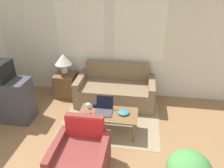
{
  "coord_description": "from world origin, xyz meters",
  "views": [
    {
      "loc": [
        0.7,
        -1.14,
        2.7
      ],
      "look_at": [
        0.13,
        2.62,
        0.75
      ],
      "focal_mm": 35.0,
      "sensor_mm": 36.0,
      "label": 1
    }
  ],
  "objects_px": {
    "couch": "(116,91)",
    "armchair": "(81,158)",
    "table_lamp": "(63,60)",
    "snack_bowl": "(124,112)",
    "laptop": "(104,109)",
    "cup_navy": "(94,105)",
    "cup_white": "(89,114)",
    "coffee_table": "(108,115)",
    "cup_yellow": "(88,106)"
  },
  "relations": [
    {
      "from": "couch",
      "to": "armchair",
      "type": "bearing_deg",
      "value": -96.15
    },
    {
      "from": "table_lamp",
      "to": "snack_bowl",
      "type": "xyz_separation_m",
      "value": [
        1.51,
        -1.18,
        -0.46
      ]
    },
    {
      "from": "snack_bowl",
      "to": "table_lamp",
      "type": "bearing_deg",
      "value": 142.04
    },
    {
      "from": "laptop",
      "to": "cup_navy",
      "type": "bearing_deg",
      "value": 147.53
    },
    {
      "from": "table_lamp",
      "to": "snack_bowl",
      "type": "bearing_deg",
      "value": -37.96
    },
    {
      "from": "laptop",
      "to": "table_lamp",
      "type": "bearing_deg",
      "value": 134.5
    },
    {
      "from": "table_lamp",
      "to": "cup_white",
      "type": "relative_size",
      "value": 5.35
    },
    {
      "from": "couch",
      "to": "coffee_table",
      "type": "relative_size",
      "value": 1.63
    },
    {
      "from": "coffee_table",
      "to": "cup_white",
      "type": "relative_size",
      "value": 11.45
    },
    {
      "from": "coffee_table",
      "to": "cup_navy",
      "type": "height_order",
      "value": "cup_navy"
    },
    {
      "from": "cup_yellow",
      "to": "cup_white",
      "type": "relative_size",
      "value": 1.0
    },
    {
      "from": "armchair",
      "to": "cup_white",
      "type": "distance_m",
      "value": 0.89
    },
    {
      "from": "table_lamp",
      "to": "cup_navy",
      "type": "height_order",
      "value": "table_lamp"
    },
    {
      "from": "table_lamp",
      "to": "coffee_table",
      "type": "height_order",
      "value": "table_lamp"
    },
    {
      "from": "cup_yellow",
      "to": "snack_bowl",
      "type": "height_order",
      "value": "cup_yellow"
    },
    {
      "from": "table_lamp",
      "to": "laptop",
      "type": "distance_m",
      "value": 1.7
    },
    {
      "from": "cup_white",
      "to": "cup_yellow",
      "type": "bearing_deg",
      "value": 107.97
    },
    {
      "from": "cup_navy",
      "to": "cup_white",
      "type": "distance_m",
      "value": 0.29
    },
    {
      "from": "armchair",
      "to": "cup_yellow",
      "type": "xyz_separation_m",
      "value": [
        -0.17,
        1.09,
        0.2
      ]
    },
    {
      "from": "table_lamp",
      "to": "cup_yellow",
      "type": "distance_m",
      "value": 1.45
    },
    {
      "from": "couch",
      "to": "coffee_table",
      "type": "bearing_deg",
      "value": -89.23
    },
    {
      "from": "coffee_table",
      "to": "cup_navy",
      "type": "bearing_deg",
      "value": 149.38
    },
    {
      "from": "armchair",
      "to": "laptop",
      "type": "bearing_deg",
      "value": 81.2
    },
    {
      "from": "armchair",
      "to": "cup_navy",
      "type": "xyz_separation_m",
      "value": [
        -0.05,
        1.15,
        0.19
      ]
    },
    {
      "from": "cup_white",
      "to": "snack_bowl",
      "type": "height_order",
      "value": "cup_white"
    },
    {
      "from": "armchair",
      "to": "laptop",
      "type": "distance_m",
      "value": 1.05
    },
    {
      "from": "coffee_table",
      "to": "cup_white",
      "type": "xyz_separation_m",
      "value": [
        -0.33,
        -0.11,
        0.08
      ]
    },
    {
      "from": "cup_yellow",
      "to": "cup_white",
      "type": "height_order",
      "value": "cup_yellow"
    },
    {
      "from": "couch",
      "to": "laptop",
      "type": "relative_size",
      "value": 5.49
    },
    {
      "from": "couch",
      "to": "cup_yellow",
      "type": "xyz_separation_m",
      "value": [
        -0.39,
        -1.0,
        0.19
      ]
    },
    {
      "from": "couch",
      "to": "cup_navy",
      "type": "relative_size",
      "value": 20.35
    },
    {
      "from": "cup_white",
      "to": "snack_bowl",
      "type": "distance_m",
      "value": 0.63
    },
    {
      "from": "couch",
      "to": "armchair",
      "type": "distance_m",
      "value": 2.1
    },
    {
      "from": "cup_yellow",
      "to": "snack_bowl",
      "type": "bearing_deg",
      "value": -6.94
    },
    {
      "from": "coffee_table",
      "to": "laptop",
      "type": "xyz_separation_m",
      "value": [
        -0.08,
        0.04,
        0.1
      ]
    },
    {
      "from": "cup_white",
      "to": "couch",
      "type": "bearing_deg",
      "value": 75.54
    },
    {
      "from": "cup_yellow",
      "to": "table_lamp",
      "type": "bearing_deg",
      "value": 127.09
    },
    {
      "from": "coffee_table",
      "to": "snack_bowl",
      "type": "xyz_separation_m",
      "value": [
        0.28,
        0.03,
        0.07
      ]
    },
    {
      "from": "couch",
      "to": "laptop",
      "type": "bearing_deg",
      "value": -93.62
    },
    {
      "from": "table_lamp",
      "to": "coffee_table",
      "type": "distance_m",
      "value": 1.81
    },
    {
      "from": "laptop",
      "to": "coffee_table",
      "type": "bearing_deg",
      "value": -25.6
    },
    {
      "from": "laptop",
      "to": "cup_white",
      "type": "relative_size",
      "value": 3.4
    },
    {
      "from": "table_lamp",
      "to": "coffee_table",
      "type": "bearing_deg",
      "value": -44.46
    },
    {
      "from": "armchair",
      "to": "snack_bowl",
      "type": "bearing_deg",
      "value": 62.72
    },
    {
      "from": "cup_white",
      "to": "snack_bowl",
      "type": "bearing_deg",
      "value": 13.35
    },
    {
      "from": "cup_navy",
      "to": "cup_yellow",
      "type": "bearing_deg",
      "value": -152.02
    },
    {
      "from": "couch",
      "to": "cup_navy",
      "type": "xyz_separation_m",
      "value": [
        -0.28,
        -0.94,
        0.18
      ]
    },
    {
      "from": "couch",
      "to": "laptop",
      "type": "distance_m",
      "value": 1.09
    },
    {
      "from": "table_lamp",
      "to": "laptop",
      "type": "relative_size",
      "value": 1.57
    },
    {
      "from": "armchair",
      "to": "cup_yellow",
      "type": "relative_size",
      "value": 8.86
    }
  ]
}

